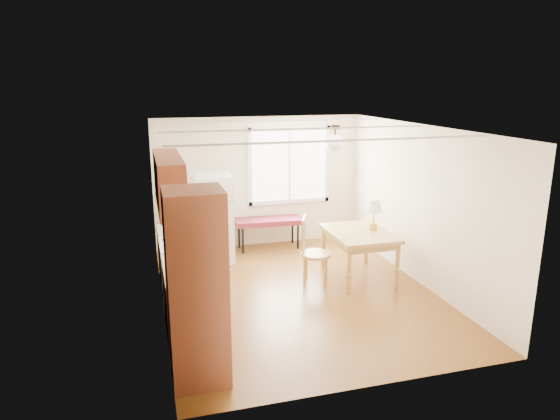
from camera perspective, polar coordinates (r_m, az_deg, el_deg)
name	(u,v)px	position (r m, az deg, el deg)	size (l,w,h in m)	color
room_shell	(299,214)	(7.29, 2.14, -0.46)	(4.60, 5.60, 2.62)	#593212
kitchen_run	(185,267)	(6.50, -10.77, -6.39)	(0.65, 3.40, 2.20)	brown
window_unit	(289,165)	(9.72, 1.07, 5.11)	(1.64, 0.05, 1.51)	white
pendant_light	(335,142)	(7.72, 6.29, 7.74)	(0.26, 0.26, 0.40)	#321F16
refrigerator	(214,219)	(8.88, -7.58, -0.98)	(0.67, 0.69, 1.57)	white
bench	(268,222)	(9.54, -1.34, -1.37)	(1.31, 0.55, 0.59)	maroon
dining_table	(359,238)	(8.15, 9.03, -3.15)	(0.96, 1.27, 0.79)	#AB8441
chair	(309,246)	(7.87, 3.38, -4.12)	(0.53, 0.53, 1.08)	#AB8441
table_lamp	(374,208)	(8.19, 10.71, 0.20)	(0.28, 0.28, 0.49)	#BA933B
coffee_maker	(189,268)	(5.90, -10.39, -6.57)	(0.24, 0.28, 0.36)	black
kettle	(182,261)	(6.22, -11.13, -5.80)	(0.13, 0.13, 0.25)	red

